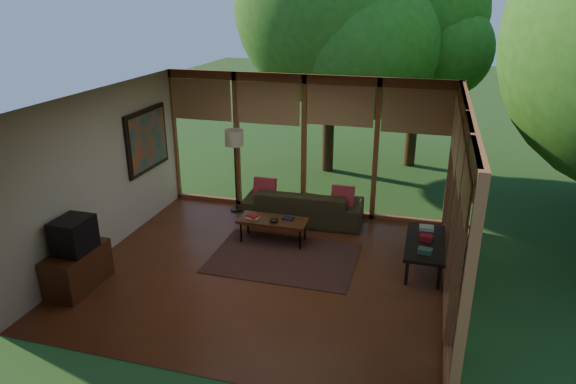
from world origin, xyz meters
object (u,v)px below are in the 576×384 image
(media_cabinet, at_px, (78,269))
(television, at_px, (74,235))
(coffee_table, at_px, (273,221))
(sofa, at_px, (304,205))
(floor_lamp, at_px, (234,143))
(side_console, at_px, (425,244))

(media_cabinet, distance_m, television, 0.55)
(television, bearing_deg, media_cabinet, 180.00)
(media_cabinet, distance_m, coffee_table, 3.19)
(sofa, height_order, floor_lamp, floor_lamp)
(media_cabinet, relative_size, floor_lamp, 0.61)
(media_cabinet, bearing_deg, side_console, 22.10)
(television, height_order, coffee_table, television)
(sofa, bearing_deg, television, 48.71)
(sofa, xyz_separation_m, media_cabinet, (-2.60, -3.22, -0.02))
(sofa, distance_m, television, 4.16)
(television, xyz_separation_m, side_console, (4.85, 1.98, -0.44))
(media_cabinet, bearing_deg, coffee_table, 43.86)
(sofa, distance_m, floor_lamp, 1.79)
(floor_lamp, bearing_deg, media_cabinet, -109.23)
(television, xyz_separation_m, coffee_table, (2.28, 2.21, -0.46))
(side_console, bearing_deg, media_cabinet, -157.90)
(television, height_order, floor_lamp, floor_lamp)
(media_cabinet, xyz_separation_m, floor_lamp, (1.18, 3.37, 1.11))
(sofa, relative_size, television, 4.02)
(television, bearing_deg, coffee_table, 44.11)
(floor_lamp, relative_size, coffee_table, 1.38)
(floor_lamp, bearing_deg, sofa, -6.23)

